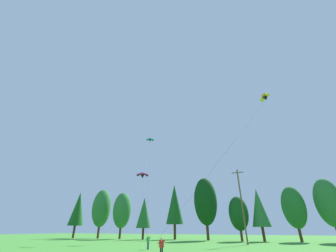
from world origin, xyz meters
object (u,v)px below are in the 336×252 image
at_px(parafoil_kite_mid_orange, 265,97).
at_px(parafoil_kite_far_teal, 150,140).
at_px(parafoil_kite_high_magenta, 142,175).
at_px(utility_pole, 242,203).
at_px(kite_flyer_mid, 161,246).
at_px(kite_flyer_near, 148,241).

xyz_separation_m(parafoil_kite_mid_orange, parafoil_kite_far_teal, (-29.18, 11.47, 1.02)).
bearing_deg(parafoil_kite_high_magenta, parafoil_kite_far_teal, 103.84).
xyz_separation_m(utility_pole, parafoil_kite_high_magenta, (-20.65, -1.39, 6.75)).
bearing_deg(parafoil_kite_high_magenta, parafoil_kite_mid_orange, -12.64).
bearing_deg(parafoil_kite_mid_orange, kite_flyer_mid, -130.32).
relative_size(utility_pole, parafoil_kite_high_magenta, 0.87).
height_order(kite_flyer_near, parafoil_kite_far_teal, parafoil_kite_far_teal).
bearing_deg(parafoil_kite_far_teal, utility_pole, -9.88).
bearing_deg(parafoil_kite_high_magenta, kite_flyer_near, -55.15).
distance_m(parafoil_kite_high_magenta, parafoil_kite_far_teal, 12.11).
relative_size(kite_flyer_near, parafoil_kite_high_magenta, 0.11).
relative_size(kite_flyer_mid, parafoil_kite_high_magenta, 0.11).
xyz_separation_m(kite_flyer_near, parafoil_kite_far_teal, (-10.92, 19.05, 23.37)).
distance_m(kite_flyer_mid, parafoil_kite_far_teal, 38.97).
bearing_deg(parafoil_kite_high_magenta, kite_flyer_mid, -54.61).
bearing_deg(parafoil_kite_mid_orange, utility_pole, 133.46).
bearing_deg(utility_pole, kite_flyer_mid, -103.67).
relative_size(kite_flyer_mid, parafoil_kite_mid_orange, 0.08).
height_order(kite_flyer_mid, parafoil_kite_far_teal, parafoil_kite_far_teal).
xyz_separation_m(parafoil_kite_high_magenta, parafoil_kite_far_teal, (-1.28, 5.21, 10.86)).
relative_size(parafoil_kite_high_magenta, parafoil_kite_mid_orange, 0.66).
height_order(utility_pole, parafoil_kite_high_magenta, parafoil_kite_high_magenta).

